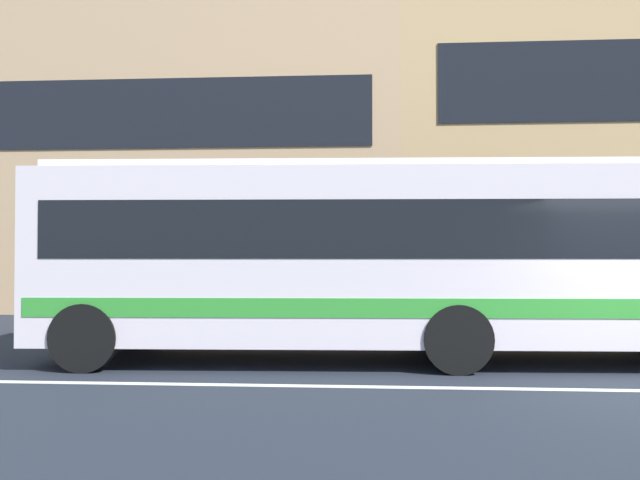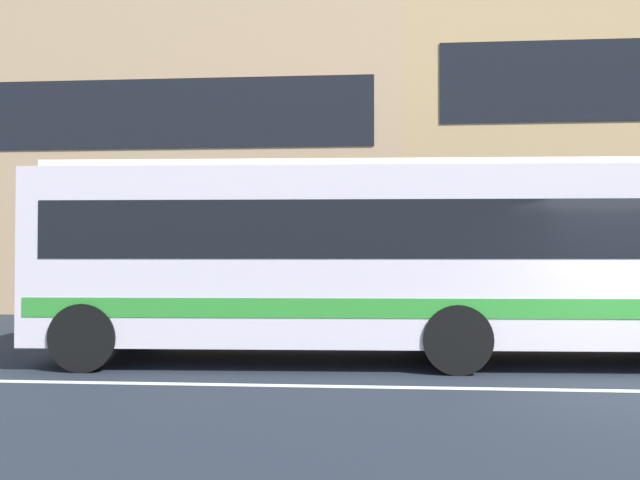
# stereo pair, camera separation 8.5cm
# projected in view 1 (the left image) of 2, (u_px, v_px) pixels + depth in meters

# --- Properties ---
(apartment_block_left) EXTENTS (19.59, 10.99, 9.72)m
(apartment_block_left) POSITION_uv_depth(u_px,v_px,m) (125.00, 168.00, 23.28)
(apartment_block_left) COLOR tan
(apartment_block_left) RESTS_ON ground_plane
(transit_bus) EXTENTS (11.53, 2.99, 3.13)m
(transit_bus) POSITION_uv_depth(u_px,v_px,m) (400.00, 253.00, 10.29)
(transit_bus) COLOR silver
(transit_bus) RESTS_ON ground_plane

